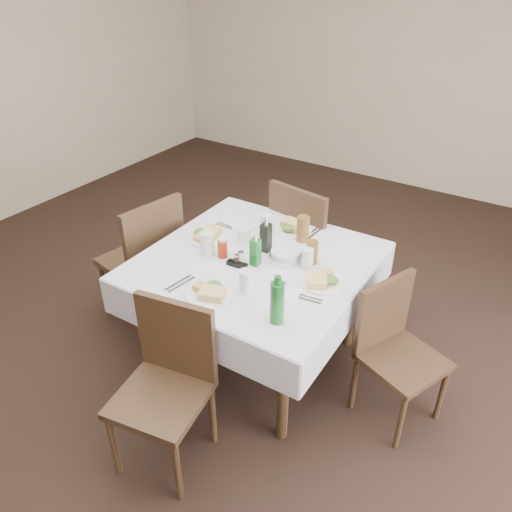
{
  "coord_description": "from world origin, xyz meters",
  "views": [
    {
      "loc": [
        1.53,
        -1.89,
        2.3
      ],
      "look_at": [
        0.21,
        0.15,
        0.8
      ],
      "focal_mm": 35.0,
      "sensor_mm": 36.0,
      "label": 1
    }
  ],
  "objects_px": {
    "water_e": "(307,259)",
    "coffee_mug": "(244,236)",
    "dining_table": "(256,272)",
    "green_bottle": "(277,302)",
    "chair_north": "(305,239)",
    "chair_south": "(168,375)",
    "ketchup_bottle": "(223,248)",
    "water_n": "(266,224)",
    "chair_west": "(147,255)",
    "oil_cruet_dark": "(266,236)",
    "oil_cruet_green": "(255,251)",
    "chair_east": "(393,343)",
    "water_w": "(207,243)",
    "bread_basket": "(285,256)",
    "water_s": "(246,282)"
  },
  "relations": [
    {
      "from": "chair_south",
      "to": "green_bottle",
      "type": "distance_m",
      "value": 0.66
    },
    {
      "from": "oil_cruet_dark",
      "to": "oil_cruet_green",
      "type": "xyz_separation_m",
      "value": [
        0.03,
        -0.16,
        -0.01
      ]
    },
    {
      "from": "water_n",
      "to": "chair_west",
      "type": "bearing_deg",
      "value": -153.52
    },
    {
      "from": "chair_west",
      "to": "coffee_mug",
      "type": "bearing_deg",
      "value": 16.66
    },
    {
      "from": "dining_table",
      "to": "green_bottle",
      "type": "xyz_separation_m",
      "value": [
        0.39,
        -0.42,
        0.2
      ]
    },
    {
      "from": "water_w",
      "to": "oil_cruet_dark",
      "type": "bearing_deg",
      "value": 39.61
    },
    {
      "from": "chair_north",
      "to": "chair_south",
      "type": "xyz_separation_m",
      "value": [
        0.04,
        -1.5,
        -0.05
      ]
    },
    {
      "from": "chair_east",
      "to": "water_n",
      "type": "xyz_separation_m",
      "value": [
        -0.96,
        0.21,
        0.36
      ]
    },
    {
      "from": "coffee_mug",
      "to": "chair_west",
      "type": "bearing_deg",
      "value": -163.34
    },
    {
      "from": "bread_basket",
      "to": "oil_cruet_green",
      "type": "relative_size",
      "value": 0.9
    },
    {
      "from": "chair_east",
      "to": "ketchup_bottle",
      "type": "relative_size",
      "value": 6.75
    },
    {
      "from": "water_e",
      "to": "coffee_mug",
      "type": "xyz_separation_m",
      "value": [
        -0.46,
        0.05,
        -0.02
      ]
    },
    {
      "from": "water_n",
      "to": "ketchup_bottle",
      "type": "bearing_deg",
      "value": -100.05
    },
    {
      "from": "water_w",
      "to": "oil_cruet_dark",
      "type": "relative_size",
      "value": 0.63
    },
    {
      "from": "dining_table",
      "to": "ketchup_bottle",
      "type": "distance_m",
      "value": 0.24
    },
    {
      "from": "ketchup_bottle",
      "to": "oil_cruet_green",
      "type": "bearing_deg",
      "value": 9.04
    },
    {
      "from": "coffee_mug",
      "to": "chair_north",
      "type": "bearing_deg",
      "value": 76.94
    },
    {
      "from": "oil_cruet_dark",
      "to": "chair_north",
      "type": "bearing_deg",
      "value": 93.26
    },
    {
      "from": "water_n",
      "to": "water_e",
      "type": "xyz_separation_m",
      "value": [
        0.4,
        -0.21,
        -0.01
      ]
    },
    {
      "from": "chair_north",
      "to": "chair_south",
      "type": "height_order",
      "value": "chair_north"
    },
    {
      "from": "chair_south",
      "to": "water_n",
      "type": "bearing_deg",
      "value": 96.11
    },
    {
      "from": "chair_east",
      "to": "oil_cruet_green",
      "type": "xyz_separation_m",
      "value": [
        -0.82,
        -0.13,
        0.38
      ]
    },
    {
      "from": "chair_west",
      "to": "ketchup_bottle",
      "type": "bearing_deg",
      "value": -1.27
    },
    {
      "from": "coffee_mug",
      "to": "green_bottle",
      "type": "xyz_separation_m",
      "value": [
        0.56,
        -0.55,
        0.07
      ]
    },
    {
      "from": "dining_table",
      "to": "water_n",
      "type": "xyz_separation_m",
      "value": [
        -0.11,
        0.29,
        0.15
      ]
    },
    {
      "from": "green_bottle",
      "to": "chair_west",
      "type": "bearing_deg",
      "value": 163.87
    },
    {
      "from": "chair_north",
      "to": "coffee_mug",
      "type": "relative_size",
      "value": 7.66
    },
    {
      "from": "chair_south",
      "to": "water_n",
      "type": "height_order",
      "value": "water_n"
    },
    {
      "from": "chair_north",
      "to": "water_w",
      "type": "height_order",
      "value": "chair_north"
    },
    {
      "from": "coffee_mug",
      "to": "ketchup_bottle",
      "type": "bearing_deg",
      "value": -92.06
    },
    {
      "from": "water_n",
      "to": "oil_cruet_dark",
      "type": "height_order",
      "value": "oil_cruet_dark"
    },
    {
      "from": "chair_east",
      "to": "ketchup_bottle",
      "type": "distance_m",
      "value": 1.09
    },
    {
      "from": "dining_table",
      "to": "bread_basket",
      "type": "bearing_deg",
      "value": 30.55
    },
    {
      "from": "water_n",
      "to": "ketchup_bottle",
      "type": "distance_m",
      "value": 0.38
    },
    {
      "from": "dining_table",
      "to": "chair_east",
      "type": "relative_size",
      "value": 1.54
    },
    {
      "from": "coffee_mug",
      "to": "oil_cruet_green",
      "type": "bearing_deg",
      "value": -41.92
    },
    {
      "from": "water_w",
      "to": "oil_cruet_green",
      "type": "relative_size",
      "value": 0.69
    },
    {
      "from": "water_s",
      "to": "ketchup_bottle",
      "type": "relative_size",
      "value": 1.07
    },
    {
      "from": "water_n",
      "to": "chair_north",
      "type": "bearing_deg",
      "value": 79.75
    },
    {
      "from": "dining_table",
      "to": "oil_cruet_green",
      "type": "bearing_deg",
      "value": -60.2
    },
    {
      "from": "dining_table",
      "to": "chair_south",
      "type": "height_order",
      "value": "chair_south"
    },
    {
      "from": "chair_south",
      "to": "water_e",
      "type": "bearing_deg",
      "value": 71.92
    },
    {
      "from": "oil_cruet_green",
      "to": "ketchup_bottle",
      "type": "relative_size",
      "value": 1.69
    },
    {
      "from": "dining_table",
      "to": "water_w",
      "type": "height_order",
      "value": "water_w"
    },
    {
      "from": "chair_south",
      "to": "water_w",
      "type": "height_order",
      "value": "water_w"
    },
    {
      "from": "chair_west",
      "to": "oil_cruet_dark",
      "type": "height_order",
      "value": "oil_cruet_dark"
    },
    {
      "from": "chair_east",
      "to": "water_s",
      "type": "bearing_deg",
      "value": -152.12
    },
    {
      "from": "chair_east",
      "to": "oil_cruet_dark",
      "type": "distance_m",
      "value": 0.93
    },
    {
      "from": "chair_east",
      "to": "chair_west",
      "type": "relative_size",
      "value": 0.86
    },
    {
      "from": "chair_east",
      "to": "bread_basket",
      "type": "height_order",
      "value": "chair_east"
    }
  ]
}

